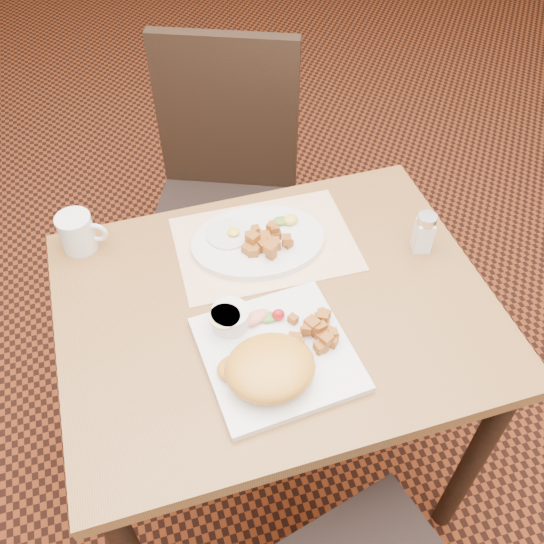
{
  "coord_description": "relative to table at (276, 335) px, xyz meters",
  "views": [
    {
      "loc": [
        -0.24,
        -0.76,
        1.74
      ],
      "look_at": [
        -0.0,
        0.03,
        0.82
      ],
      "focal_mm": 40.0,
      "sensor_mm": 36.0,
      "label": 1
    }
  ],
  "objects": [
    {
      "name": "home_fries_ov",
      "position": [
        0.02,
        0.15,
        0.14
      ],
      "size": [
        0.12,
        0.11,
        0.04
      ],
      "color": "#AC5E1B",
      "rests_on": "plate_oval"
    },
    {
      "name": "home_fries_sq",
      "position": [
        0.05,
        -0.11,
        0.14
      ],
      "size": [
        0.11,
        0.1,
        0.04
      ],
      "color": "#AC5E1B",
      "rests_on": "plate_square"
    },
    {
      "name": "placemat",
      "position": [
        0.03,
        0.17,
        0.11
      ],
      "size": [
        0.41,
        0.29,
        0.0
      ],
      "primitive_type": "cube",
      "rotation": [
        0.0,
        0.0,
        -0.03
      ],
      "color": "white",
      "rests_on": "table"
    },
    {
      "name": "coffee_mug",
      "position": [
        -0.37,
        0.29,
        0.15
      ],
      "size": [
        0.11,
        0.08,
        0.09
      ],
      "color": "silver",
      "rests_on": "table"
    },
    {
      "name": "table",
      "position": [
        0.0,
        0.0,
        0.0
      ],
      "size": [
        0.9,
        0.7,
        0.75
      ],
      "color": "brown",
      "rests_on": "ground"
    },
    {
      "name": "garnish_sq",
      "position": [
        -0.04,
        -0.04,
        0.14
      ],
      "size": [
        0.09,
        0.05,
        0.03
      ],
      "color": "#387223",
      "rests_on": "plate_square"
    },
    {
      "name": "plate_square",
      "position": [
        -0.04,
        -0.13,
        0.12
      ],
      "size": [
        0.3,
        0.3,
        0.02
      ],
      "primitive_type": "cube",
      "rotation": [
        0.0,
        0.0,
        0.07
      ],
      "color": "silver",
      "rests_on": "table"
    },
    {
      "name": "chair_far",
      "position": [
        0.04,
        0.65,
        -0.1
      ],
      "size": [
        0.55,
        0.56,
        0.97
      ],
      "rotation": [
        0.0,
        0.0,
        2.74
      ],
      "color": "black",
      "rests_on": "ground"
    },
    {
      "name": "salt_shaker",
      "position": [
        0.36,
        0.06,
        0.16
      ],
      "size": [
        0.05,
        0.05,
        0.1
      ],
      "color": "white",
      "rests_on": "table"
    },
    {
      "name": "hollandaise_mound",
      "position": [
        -0.07,
        -0.18,
        0.15
      ],
      "size": [
        0.18,
        0.15,
        0.06
      ],
      "color": "gold",
      "rests_on": "plate_square"
    },
    {
      "name": "plate_oval",
      "position": [
        0.01,
        0.18,
        0.12
      ],
      "size": [
        0.32,
        0.25,
        0.02
      ],
      "primitive_type": null,
      "rotation": [
        0.0,
        0.0,
        -0.09
      ],
      "color": "silver",
      "rests_on": "placemat"
    },
    {
      "name": "ramekin",
      "position": [
        -0.11,
        -0.04,
        0.15
      ],
      "size": [
        0.08,
        0.08,
        0.04
      ],
      "color": "silver",
      "rests_on": "plate_square"
    },
    {
      "name": "fried_egg",
      "position": [
        -0.05,
        0.21,
        0.13
      ],
      "size": [
        0.1,
        0.1,
        0.02
      ],
      "color": "white",
      "rests_on": "plate_oval"
    },
    {
      "name": "ground",
      "position": [
        0.0,
        0.0,
        -0.64
      ],
      "size": [
        8.0,
        8.0,
        0.0
      ],
      "primitive_type": "plane",
      "color": "black",
      "rests_on": "ground"
    },
    {
      "name": "garnish_ov",
      "position": [
        0.09,
        0.21,
        0.14
      ],
      "size": [
        0.07,
        0.04,
        0.02
      ],
      "color": "#387223",
      "rests_on": "plate_oval"
    }
  ]
}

